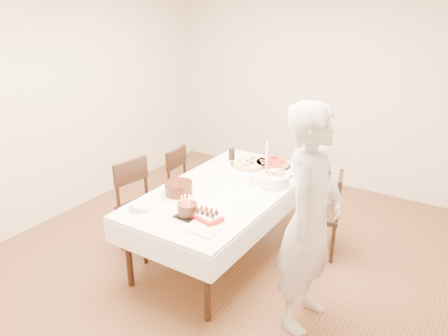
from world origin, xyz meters
The scene contains 22 objects.
floor centered at (0.00, 0.00, 0.00)m, with size 5.00×5.00×0.00m, color #57341E.
wall_back centered at (0.00, 2.50, 1.35)m, with size 4.50×0.04×2.70m, color beige.
wall_left centered at (-2.25, 0.00, 1.35)m, with size 0.04×5.00×2.70m, color beige.
dining_table centered at (-0.05, 0.10, 0.38)m, with size 1.14×2.14×0.75m, color silver.
chair_right_savory centered at (0.75, 0.65, 0.45)m, with size 0.46×0.46×0.90m, color black, non-canonical shape.
chair_left_savory centered at (-0.79, 0.50, 0.44)m, with size 0.45×0.45×0.88m, color black, non-canonical shape.
chair_left_dessert centered at (-0.79, -0.28, 0.49)m, with size 0.50×0.50×0.97m, color black, non-canonical shape.
person centered at (1.04, -0.38, 0.94)m, with size 0.68×0.45×1.87m, color #B8B2AE.
pizza_white centered at (-0.14, 0.80, 0.77)m, with size 0.46×0.46×0.04m, color beige.
pizza_pepperoni centered at (0.06, 0.91, 0.77)m, with size 0.43×0.43×0.04m, color red.
red_placemat centered at (0.28, 0.65, 0.75)m, with size 0.24×0.24×0.01m, color #B21E1E.
pasta_bowl centered at (0.31, 0.45, 0.81)m, with size 0.32×0.32×0.10m, color white.
taper_candle centered at (0.13, 0.65, 0.94)m, with size 0.08×0.08×0.37m, color white.
shaker_pair centered at (0.13, 0.32, 0.79)m, with size 0.07×0.07×0.08m, color white, non-canonical shape.
cola_glass centered at (-0.41, 0.83, 0.82)m, with size 0.07×0.07×0.13m, color black.
layer_cake centered at (-0.34, -0.27, 0.82)m, with size 0.34×0.34×0.13m, color #35160D.
cake_board centered at (0.03, -0.54, 0.75)m, with size 0.26×0.26×0.01m, color black.
birthday_cake centered at (-0.02, -0.55, 0.84)m, with size 0.18×0.18×0.17m, color #3B1B10.
strawberry_box centered at (0.17, -0.53, 0.78)m, with size 0.26×0.17×0.07m, color red, non-canonical shape.
box_lid centered at (0.23, -0.70, 0.75)m, with size 0.28×0.19×0.02m, color beige.
plate_stack centered at (-0.44, -0.66, 0.77)m, with size 0.22×0.22×0.05m, color white.
china_plate centered at (-0.47, -0.71, 0.75)m, with size 0.19×0.19×0.01m, color white.
Camera 1 is at (2.09, -3.25, 2.57)m, focal length 35.00 mm.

